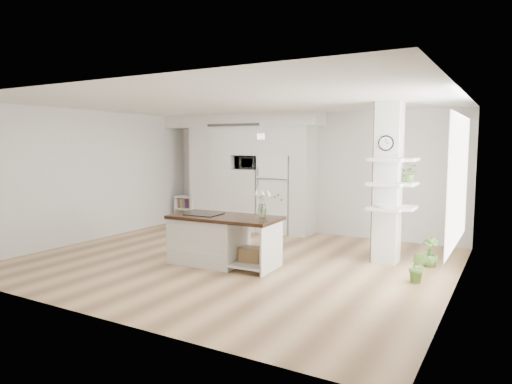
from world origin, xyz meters
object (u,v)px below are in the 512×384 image
refrigerator (278,194)px  floor_plant_a (418,267)px  kitchen_island (215,238)px  bookshelf (188,212)px

refrigerator → floor_plant_a: (3.52, -2.46, -0.64)m
kitchen_island → floor_plant_a: bearing=7.3°
kitchen_island → refrigerator: bearing=94.0°
refrigerator → bookshelf: 2.52m
refrigerator → kitchen_island: refrigerator is taller
refrigerator → floor_plant_a: size_ratio=3.66×
kitchen_island → bookshelf: 3.98m
refrigerator → kitchen_island: size_ratio=0.94×
kitchen_island → floor_plant_a: 3.23m
kitchen_island → bookshelf: bearing=132.1°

